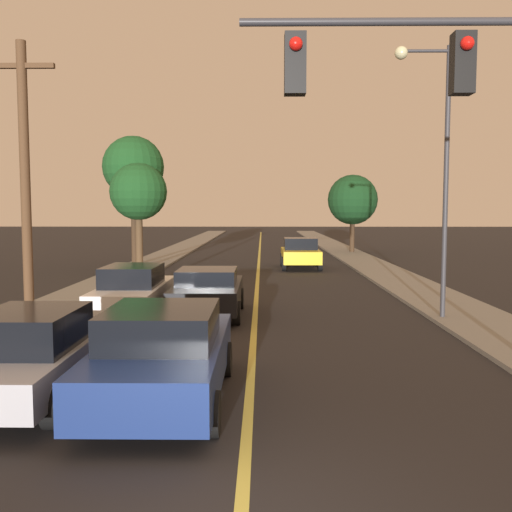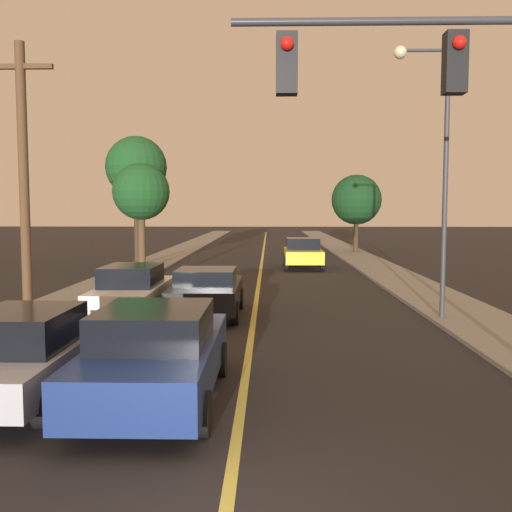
{
  "view_description": "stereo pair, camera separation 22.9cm",
  "coord_description": "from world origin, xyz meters",
  "px_view_note": "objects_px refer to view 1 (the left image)",
  "views": [
    {
      "loc": [
        0.22,
        -5.36,
        3.18
      ],
      "look_at": [
        0.0,
        13.88,
        1.6
      ],
      "focal_mm": 40.0,
      "sensor_mm": 36.0,
      "label": 1
    },
    {
      "loc": [
        0.45,
        -5.36,
        3.18
      ],
      "look_at": [
        0.0,
        13.88,
        1.6
      ],
      "focal_mm": 40.0,
      "sensor_mm": 36.0,
      "label": 2
    }
  ],
  "objects_px": {
    "car_near_lane_second": "(208,291)",
    "streetlamp_right": "(435,147)",
    "car_outer_lane_front": "(34,353)",
    "utility_pole_left": "(25,182)",
    "tree_left_near": "(138,192)",
    "car_outer_lane_second": "(134,290)",
    "tree_right_near": "(353,200)",
    "traffic_signal_mast": "(486,120)",
    "tree_left_far": "(133,167)",
    "car_near_lane_front": "(163,354)",
    "car_far_oncoming": "(300,253)"
  },
  "relations": [
    {
      "from": "car_near_lane_front",
      "to": "tree_left_far",
      "type": "bearing_deg",
      "value": 103.79
    },
    {
      "from": "streetlamp_right",
      "to": "tree_left_far",
      "type": "bearing_deg",
      "value": 128.15
    },
    {
      "from": "car_near_lane_second",
      "to": "tree_left_near",
      "type": "bearing_deg",
      "value": 110.45
    },
    {
      "from": "tree_left_far",
      "to": "streetlamp_right",
      "type": "bearing_deg",
      "value": -51.85
    },
    {
      "from": "traffic_signal_mast",
      "to": "tree_left_far",
      "type": "bearing_deg",
      "value": 114.79
    },
    {
      "from": "tree_left_near",
      "to": "tree_right_near",
      "type": "xyz_separation_m",
      "value": [
        12.93,
        11.63,
        -0.2
      ]
    },
    {
      "from": "car_near_lane_front",
      "to": "traffic_signal_mast",
      "type": "height_order",
      "value": "traffic_signal_mast"
    },
    {
      "from": "car_outer_lane_front",
      "to": "tree_right_near",
      "type": "height_order",
      "value": "tree_right_near"
    },
    {
      "from": "traffic_signal_mast",
      "to": "tree_right_near",
      "type": "bearing_deg",
      "value": 84.5
    },
    {
      "from": "utility_pole_left",
      "to": "tree_left_near",
      "type": "height_order",
      "value": "utility_pole_left"
    },
    {
      "from": "car_outer_lane_front",
      "to": "tree_left_near",
      "type": "bearing_deg",
      "value": 97.32
    },
    {
      "from": "streetlamp_right",
      "to": "tree_left_far",
      "type": "relative_size",
      "value": 1.07
    },
    {
      "from": "streetlamp_right",
      "to": "tree_right_near",
      "type": "xyz_separation_m",
      "value": [
        1.68,
        25.11,
        -1.04
      ]
    },
    {
      "from": "car_near_lane_front",
      "to": "car_outer_lane_second",
      "type": "distance_m",
      "value": 7.91
    },
    {
      "from": "car_outer_lane_front",
      "to": "tree_right_near",
      "type": "relative_size",
      "value": 0.79
    },
    {
      "from": "car_outer_lane_front",
      "to": "traffic_signal_mast",
      "type": "distance_m",
      "value": 8.13
    },
    {
      "from": "car_outer_lane_front",
      "to": "car_far_oncoming",
      "type": "height_order",
      "value": "car_far_oncoming"
    },
    {
      "from": "car_outer_lane_front",
      "to": "streetlamp_right",
      "type": "bearing_deg",
      "value": 38.26
    },
    {
      "from": "utility_pole_left",
      "to": "tree_right_near",
      "type": "xyz_separation_m",
      "value": [
        12.32,
        27.22,
        0.02
      ]
    },
    {
      "from": "car_far_oncoming",
      "to": "streetlamp_right",
      "type": "height_order",
      "value": "streetlamp_right"
    },
    {
      "from": "car_far_oncoming",
      "to": "tree_left_far",
      "type": "relative_size",
      "value": 0.57
    },
    {
      "from": "traffic_signal_mast",
      "to": "tree_left_far",
      "type": "height_order",
      "value": "tree_left_far"
    },
    {
      "from": "car_outer_lane_second",
      "to": "streetlamp_right",
      "type": "height_order",
      "value": "streetlamp_right"
    },
    {
      "from": "tree_left_far",
      "to": "tree_right_near",
      "type": "xyz_separation_m",
      "value": [
        13.53,
        10.02,
        -1.59
      ]
    },
    {
      "from": "car_outer_lane_front",
      "to": "tree_left_far",
      "type": "height_order",
      "value": "tree_left_far"
    },
    {
      "from": "car_far_oncoming",
      "to": "tree_right_near",
      "type": "distance_m",
      "value": 11.98
    },
    {
      "from": "car_near_lane_front",
      "to": "streetlamp_right",
      "type": "relative_size",
      "value": 0.62
    },
    {
      "from": "car_outer_lane_second",
      "to": "car_near_lane_second",
      "type": "bearing_deg",
      "value": -1.02
    },
    {
      "from": "traffic_signal_mast",
      "to": "car_outer_lane_second",
      "type": "bearing_deg",
      "value": 131.81
    },
    {
      "from": "car_near_lane_front",
      "to": "car_near_lane_second",
      "type": "relative_size",
      "value": 1.13
    },
    {
      "from": "car_far_oncoming",
      "to": "streetlamp_right",
      "type": "distance_m",
      "value": 15.22
    },
    {
      "from": "car_outer_lane_front",
      "to": "utility_pole_left",
      "type": "xyz_separation_m",
      "value": [
        -2.0,
        4.71,
        3.06
      ]
    },
    {
      "from": "car_near_lane_second",
      "to": "streetlamp_right",
      "type": "height_order",
      "value": "streetlamp_right"
    },
    {
      "from": "car_far_oncoming",
      "to": "tree_left_far",
      "type": "distance_m",
      "value": 10.21
    },
    {
      "from": "tree_left_near",
      "to": "tree_right_near",
      "type": "relative_size",
      "value": 0.98
    },
    {
      "from": "car_near_lane_front",
      "to": "utility_pole_left",
      "type": "xyz_separation_m",
      "value": [
        -4.21,
        4.88,
        3.02
      ]
    },
    {
      "from": "car_far_oncoming",
      "to": "tree_left_near",
      "type": "bearing_deg",
      "value": 6.24
    },
    {
      "from": "car_outer_lane_second",
      "to": "tree_right_near",
      "type": "bearing_deg",
      "value": 67.16
    },
    {
      "from": "car_far_oncoming",
      "to": "tree_right_near",
      "type": "bearing_deg",
      "value": -112.58
    },
    {
      "from": "utility_pole_left",
      "to": "car_far_oncoming",
      "type": "bearing_deg",
      "value": 64.51
    },
    {
      "from": "streetlamp_right",
      "to": "tree_left_near",
      "type": "relative_size",
      "value": 1.38
    },
    {
      "from": "car_near_lane_front",
      "to": "traffic_signal_mast",
      "type": "relative_size",
      "value": 0.77
    },
    {
      "from": "car_near_lane_front",
      "to": "tree_left_far",
      "type": "relative_size",
      "value": 0.67
    },
    {
      "from": "car_near_lane_second",
      "to": "tree_left_near",
      "type": "relative_size",
      "value": 0.76
    },
    {
      "from": "car_outer_lane_second",
      "to": "tree_right_near",
      "type": "distance_m",
      "value": 26.76
    },
    {
      "from": "car_near_lane_second",
      "to": "streetlamp_right",
      "type": "relative_size",
      "value": 0.55
    },
    {
      "from": "traffic_signal_mast",
      "to": "utility_pole_left",
      "type": "xyz_separation_m",
      "value": [
        -9.19,
        5.32,
        -0.67
      ]
    },
    {
      "from": "car_far_oncoming",
      "to": "car_outer_lane_front",
      "type": "bearing_deg",
      "value": 74.54
    },
    {
      "from": "streetlamp_right",
      "to": "tree_right_near",
      "type": "relative_size",
      "value": 1.36
    },
    {
      "from": "car_near_lane_second",
      "to": "tree_right_near",
      "type": "xyz_separation_m",
      "value": [
        8.11,
        24.54,
        3.1
      ]
    }
  ]
}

